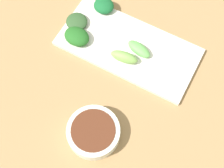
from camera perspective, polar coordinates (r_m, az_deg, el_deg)
The scene contains 8 objects.
tabletop at distance 0.82m, azimuth -0.12°, elevation -2.20°, with size 2.10×2.10×0.02m, color #9A764C.
sauce_bowl at distance 0.76m, azimuth -3.20°, elevation -8.26°, with size 0.12×0.12×0.04m.
serving_plate at distance 0.87m, azimuth 2.81°, elevation 6.35°, with size 0.17×0.36×0.01m, color silver.
broccoli_stalk_0 at distance 0.83m, azimuth 2.11°, elevation 4.65°, with size 0.03×0.07×0.03m, color #78A94F.
broccoli_stalk_1 at distance 0.85m, azimuth 4.66°, elevation 6.00°, with size 0.03×0.07×0.02m, color #63AC52.
broccoli_leafy_2 at distance 0.91m, azimuth -1.42°, elevation 13.29°, with size 0.05×0.06×0.03m, color #175C2C.
broccoli_leafy_3 at distance 0.89m, azimuth -6.07°, elevation 10.61°, with size 0.06×0.06×0.02m, color #2E4E28.
broccoli_leafy_4 at distance 0.86m, azimuth -6.06°, elevation 8.11°, with size 0.05×0.07×0.03m, color #205C1E.
Camera 1 is at (-0.27, -0.15, 0.77)m, focal length 53.27 mm.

